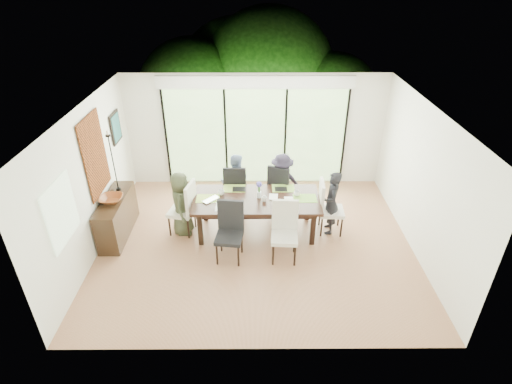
{
  "coord_description": "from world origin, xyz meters",
  "views": [
    {
      "loc": [
        -0.03,
        -6.3,
        4.8
      ],
      "look_at": [
        0.0,
        0.25,
        1.0
      ],
      "focal_mm": 28.0,
      "sensor_mm": 36.0,
      "label": 1
    }
  ],
  "objects_px": {
    "chair_near_right": "(285,233)",
    "sideboard": "(117,217)",
    "chair_far_left": "(235,186)",
    "cup_b": "(264,199)",
    "chair_right_end": "(332,207)",
    "laptop": "(213,201)",
    "chair_far_right": "(282,186)",
    "cup_c": "(297,194)",
    "person_right_end": "(331,203)",
    "vase": "(259,194)",
    "chair_near_left": "(229,233)",
    "person_far_right": "(282,183)",
    "cup_a": "(221,193)",
    "person_left_end": "(181,203)",
    "table_top": "(256,200)",
    "chair_left_end": "(181,208)",
    "person_far_left": "(235,183)",
    "bowl": "(111,199)"
  },
  "relations": [
    {
      "from": "chair_far_left",
      "to": "chair_right_end",
      "type": "bearing_deg",
      "value": 157.02
    },
    {
      "from": "laptop",
      "to": "cup_b",
      "type": "relative_size",
      "value": 3.3
    },
    {
      "from": "chair_far_left",
      "to": "cup_b",
      "type": "relative_size",
      "value": 11.0
    },
    {
      "from": "chair_left_end",
      "to": "bowl",
      "type": "height_order",
      "value": "chair_left_end"
    },
    {
      "from": "chair_far_left",
      "to": "bowl",
      "type": "xyz_separation_m",
      "value": [
        -2.32,
        -1.03,
        0.31
      ]
    },
    {
      "from": "chair_left_end",
      "to": "chair_far_left",
      "type": "xyz_separation_m",
      "value": [
        1.05,
        0.85,
        0.0
      ]
    },
    {
      "from": "vase",
      "to": "laptop",
      "type": "height_order",
      "value": "vase"
    },
    {
      "from": "chair_far_left",
      "to": "chair_near_left",
      "type": "distance_m",
      "value": 1.72
    },
    {
      "from": "bowl",
      "to": "cup_b",
      "type": "bearing_deg",
      "value": 1.53
    },
    {
      "from": "chair_near_right",
      "to": "person_left_end",
      "type": "bearing_deg",
      "value": 159.94
    },
    {
      "from": "person_left_end",
      "to": "chair_left_end",
      "type": "bearing_deg",
      "value": 91.23
    },
    {
      "from": "table_top",
      "to": "bowl",
      "type": "height_order",
      "value": "bowl"
    },
    {
      "from": "person_far_left",
      "to": "bowl",
      "type": "distance_m",
      "value": 2.54
    },
    {
      "from": "person_far_right",
      "to": "cup_c",
      "type": "bearing_deg",
      "value": 95.56
    },
    {
      "from": "person_left_end",
      "to": "chair_right_end",
      "type": "bearing_deg",
      "value": -88.77
    },
    {
      "from": "chair_left_end",
      "to": "person_far_right",
      "type": "height_order",
      "value": "person_far_right"
    },
    {
      "from": "table_top",
      "to": "chair_far_left",
      "type": "bearing_deg",
      "value": 117.9
    },
    {
      "from": "chair_far_left",
      "to": "cup_c",
      "type": "relative_size",
      "value": 8.87
    },
    {
      "from": "chair_near_left",
      "to": "laptop",
      "type": "distance_m",
      "value": 0.87
    },
    {
      "from": "chair_near_right",
      "to": "person_right_end",
      "type": "bearing_deg",
      "value": 45.25
    },
    {
      "from": "table_top",
      "to": "vase",
      "type": "bearing_deg",
      "value": 45.0
    },
    {
      "from": "person_left_end",
      "to": "person_far_right",
      "type": "bearing_deg",
      "value": -66.53
    },
    {
      "from": "chair_far_right",
      "to": "chair_near_left",
      "type": "height_order",
      "value": "same"
    },
    {
      "from": "bowl",
      "to": "laptop",
      "type": "bearing_deg",
      "value": 2.33
    },
    {
      "from": "person_right_end",
      "to": "cup_a",
      "type": "distance_m",
      "value": 2.19
    },
    {
      "from": "vase",
      "to": "chair_near_left",
      "type": "bearing_deg",
      "value": -120.87
    },
    {
      "from": "chair_right_end",
      "to": "vase",
      "type": "bearing_deg",
      "value": 90.94
    },
    {
      "from": "chair_left_end",
      "to": "person_right_end",
      "type": "bearing_deg",
      "value": 102.49
    },
    {
      "from": "table_top",
      "to": "chair_left_end",
      "type": "relative_size",
      "value": 2.18
    },
    {
      "from": "table_top",
      "to": "chair_far_right",
      "type": "height_order",
      "value": "chair_far_right"
    },
    {
      "from": "chair_right_end",
      "to": "chair_far_left",
      "type": "xyz_separation_m",
      "value": [
        -1.95,
        0.85,
        0.0
      ]
    },
    {
      "from": "laptop",
      "to": "chair_far_right",
      "type": "bearing_deg",
      "value": -12.03
    },
    {
      "from": "chair_near_right",
      "to": "sideboard",
      "type": "xyz_separation_m",
      "value": [
        -3.27,
        0.79,
        -0.16
      ]
    },
    {
      "from": "chair_far_right",
      "to": "cup_b",
      "type": "height_order",
      "value": "chair_far_right"
    },
    {
      "from": "cup_c",
      "to": "person_right_end",
      "type": "bearing_deg",
      "value": -8.37
    },
    {
      "from": "vase",
      "to": "cup_a",
      "type": "height_order",
      "value": "vase"
    },
    {
      "from": "person_right_end",
      "to": "vase",
      "type": "xyz_separation_m",
      "value": [
        -1.43,
        0.05,
        0.17
      ]
    },
    {
      "from": "chair_far_right",
      "to": "person_far_right",
      "type": "height_order",
      "value": "person_far_right"
    },
    {
      "from": "person_right_end",
      "to": "sideboard",
      "type": "relative_size",
      "value": 0.91
    },
    {
      "from": "vase",
      "to": "cup_b",
      "type": "relative_size",
      "value": 1.2
    },
    {
      "from": "chair_near_left",
      "to": "chair_near_right",
      "type": "relative_size",
      "value": 1.0
    },
    {
      "from": "person_left_end",
      "to": "laptop",
      "type": "relative_size",
      "value": 3.91
    },
    {
      "from": "cup_a",
      "to": "chair_near_left",
      "type": "bearing_deg",
      "value": -78.91
    },
    {
      "from": "person_far_right",
      "to": "vase",
      "type": "height_order",
      "value": "person_far_right"
    },
    {
      "from": "cup_b",
      "to": "sideboard",
      "type": "height_order",
      "value": "cup_b"
    },
    {
      "from": "table_top",
      "to": "chair_left_end",
      "type": "height_order",
      "value": "chair_left_end"
    },
    {
      "from": "chair_right_end",
      "to": "chair_far_right",
      "type": "distance_m",
      "value": 1.27
    },
    {
      "from": "table_top",
      "to": "bowl",
      "type": "bearing_deg",
      "value": -176.32
    },
    {
      "from": "bowl",
      "to": "cup_c",
      "type": "bearing_deg",
      "value": 4.46
    },
    {
      "from": "person_far_right",
      "to": "chair_near_left",
      "type": "bearing_deg",
      "value": 44.96
    }
  ]
}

